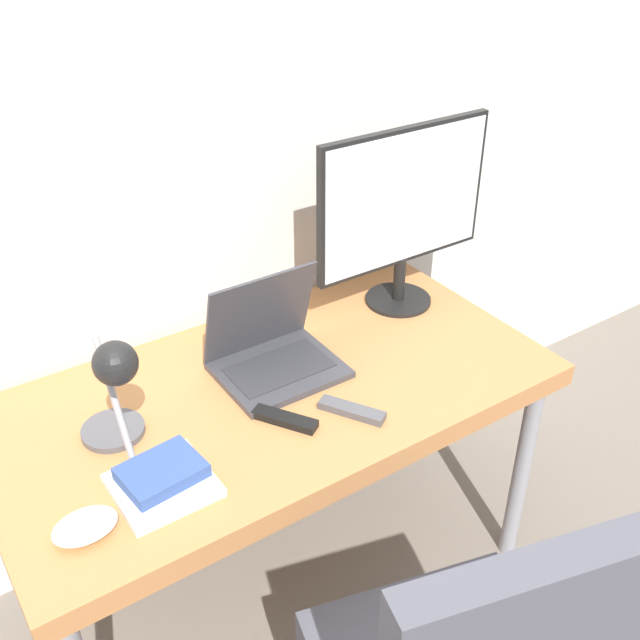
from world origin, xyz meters
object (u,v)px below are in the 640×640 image
laptop (273,351)px  monitor (403,207)px  book_stack (163,479)px  desk_lamp (115,385)px  game_controller (85,526)px

laptop → monitor: (0.49, 0.09, 0.26)m
laptop → book_stack: laptop is taller
desk_lamp → book_stack: 0.23m
laptop → game_controller: bearing=-155.2°
book_stack → game_controller: size_ratio=1.56×
desk_lamp → game_controller: (-0.16, -0.18, -0.17)m
book_stack → game_controller: 0.19m
laptop → book_stack: size_ratio=1.50×
game_controller → laptop: bearing=24.8°
laptop → book_stack: (-0.42, -0.25, -0.03)m
monitor → game_controller: size_ratio=4.30×
monitor → book_stack: monitor is taller
desk_lamp → game_controller: desk_lamp is taller
book_stack → game_controller: book_stack is taller
desk_lamp → game_controller: bearing=-131.1°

